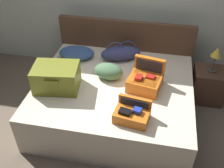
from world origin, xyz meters
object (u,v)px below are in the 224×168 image
at_px(hard_case_medium, 145,80).
at_px(pillow_near_headboard, 109,71).
at_px(pillow_center_head, 77,53).
at_px(nightstand, 208,85).
at_px(bed, 114,100).
at_px(duffel_bag, 121,53).
at_px(hard_case_large, 56,77).
at_px(table_lamp, 217,54).
at_px(hard_case_small, 132,114).

bearing_deg(hard_case_medium, pillow_near_headboard, 178.09).
bearing_deg(pillow_center_head, nightstand, 3.52).
height_order(bed, hard_case_medium, hard_case_medium).
height_order(hard_case_medium, duffel_bag, hard_case_medium).
distance_m(hard_case_large, table_lamp, 2.13).
bearing_deg(duffel_bag, nightstand, 1.01).
relative_size(duffel_bag, nightstand, 1.27).
relative_size(hard_case_medium, pillow_center_head, 0.89).
bearing_deg(bed, hard_case_medium, 3.20).
bearing_deg(pillow_center_head, duffel_bag, 8.61).
relative_size(bed, pillow_center_head, 3.89).
distance_m(hard_case_medium, nightstand, 1.14).
xyz_separation_m(hard_case_medium, hard_case_small, (-0.08, -0.60, -0.03)).
bearing_deg(hard_case_large, hard_case_small, -28.38).
bearing_deg(table_lamp, nightstand, 0.00).
bearing_deg(bed, nightstand, 25.92).
relative_size(bed, hard_case_large, 3.38).
xyz_separation_m(hard_case_small, duffel_bag, (-0.33, 1.17, 0.03)).
height_order(hard_case_large, pillow_center_head, hard_case_large).
distance_m(duffel_bag, pillow_center_head, 0.64).
relative_size(hard_case_medium, hard_case_small, 1.14).
bearing_deg(duffel_bag, bed, -88.33).
bearing_deg(table_lamp, pillow_near_headboard, -160.36).
distance_m(pillow_center_head, nightstand, 1.97).
xyz_separation_m(hard_case_small, nightstand, (0.97, 1.20, -0.38)).
bearing_deg(hard_case_small, duffel_bag, 113.57).
bearing_deg(nightstand, bed, -154.08).
height_order(nightstand, table_lamp, table_lamp).
bearing_deg(hard_case_large, duffel_bag, 42.47).
bearing_deg(pillow_near_headboard, table_lamp, 19.64).
bearing_deg(hard_case_medium, pillow_center_head, 165.82).
relative_size(hard_case_small, pillow_center_head, 0.78).
xyz_separation_m(hard_case_small, pillow_center_head, (-0.96, 1.08, 0.01)).
relative_size(hard_case_medium, table_lamp, 1.23).
relative_size(pillow_near_headboard, nightstand, 0.77).
bearing_deg(hard_case_large, table_lamp, 15.01).
height_order(bed, nightstand, bed).
xyz_separation_m(pillow_center_head, table_lamp, (1.93, 0.12, 0.15)).
distance_m(pillow_near_headboard, pillow_center_head, 0.67).
bearing_deg(table_lamp, hard_case_large, -157.24).
distance_m(hard_case_small, pillow_center_head, 1.44).
bearing_deg(nightstand, pillow_center_head, -176.48).
distance_m(hard_case_small, pillow_near_headboard, 0.82).
relative_size(pillow_near_headboard, pillow_center_head, 0.75).
relative_size(bed, table_lamp, 5.36).
bearing_deg(hard_case_small, table_lamp, 59.04).
distance_m(duffel_bag, nightstand, 1.36).
xyz_separation_m(hard_case_large, pillow_center_head, (0.03, 0.70, -0.07)).
height_order(hard_case_large, table_lamp, table_lamp).
bearing_deg(pillow_near_headboard, nightstand, 19.64).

